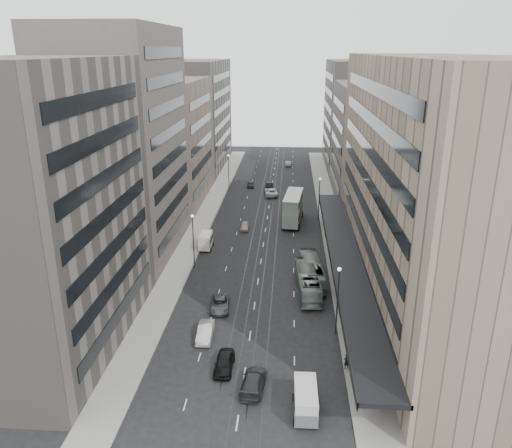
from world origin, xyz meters
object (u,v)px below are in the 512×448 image
(bus_far, at_px, (312,271))
(vw_microbus, at_px, (306,399))
(double_decker, at_px, (293,208))
(sedan_1, at_px, (205,332))
(pedestrian, at_px, (346,361))
(sedan_2, at_px, (220,304))
(panel_van, at_px, (206,240))
(sedan_0, at_px, (224,363))
(bus_near, at_px, (307,282))

(bus_far, bearing_deg, vw_microbus, 82.01)
(double_decker, relative_size, vw_microbus, 2.17)
(sedan_1, bearing_deg, pedestrian, -19.37)
(sedan_1, xyz_separation_m, sedan_2, (0.73, 6.65, -0.07))
(panel_van, distance_m, pedestrian, 36.75)
(sedan_1, relative_size, sedan_2, 0.93)
(double_decker, relative_size, sedan_1, 2.26)
(double_decker, distance_m, sedan_2, 34.60)
(panel_van, height_order, sedan_1, panel_van)
(sedan_2, bearing_deg, panel_van, 98.12)
(panel_van, xyz_separation_m, sedan_1, (4.24, -26.35, -0.65))
(vw_microbus, height_order, sedan_2, vw_microbus)
(sedan_0, bearing_deg, sedan_1, 117.46)
(bus_far, distance_m, sedan_1, 19.83)
(sedan_2, bearing_deg, bus_far, 30.99)
(bus_near, distance_m, bus_far, 3.53)
(vw_microbus, bearing_deg, double_decker, 90.34)
(panel_van, relative_size, sedan_0, 0.90)
(panel_van, bearing_deg, double_decker, 43.29)
(pedestrian, bearing_deg, double_decker, -114.26)
(double_decker, xyz_separation_m, pedestrian, (5.33, -44.81, -2.02))
(double_decker, bearing_deg, sedan_0, -92.76)
(bus_far, xyz_separation_m, pedestrian, (2.76, -20.31, -0.53))
(sedan_2, relative_size, pedestrian, 2.92)
(panel_van, height_order, sedan_2, panel_van)
(pedestrian, bearing_deg, vw_microbus, 26.08)
(double_decker, height_order, vw_microbus, double_decker)
(vw_microbus, distance_m, sedan_2, 20.80)
(vw_microbus, xyz_separation_m, panel_van, (-15.11, 37.85, -0.03))
(double_decker, distance_m, pedestrian, 45.17)
(bus_far, xyz_separation_m, sedan_0, (-9.54, -21.13, -0.76))
(bus_far, distance_m, panel_van, 19.89)
(sedan_1, bearing_deg, sedan_0, -64.85)
(bus_near, bearing_deg, panel_van, -46.39)
(vw_microbus, relative_size, pedestrian, 2.84)
(double_decker, bearing_deg, bus_near, -80.22)
(bus_near, bearing_deg, vw_microbus, 83.54)
(vw_microbus, height_order, sedan_1, vw_microbus)
(panel_van, bearing_deg, sedan_0, -78.24)
(bus_far, bearing_deg, pedestrian, 93.00)
(vw_microbus, distance_m, sedan_0, 9.92)
(sedan_0, bearing_deg, panel_van, 103.21)
(bus_near, height_order, double_decker, double_decker)
(sedan_2, bearing_deg, bus_near, 19.88)
(bus_far, distance_m, vw_microbus, 26.99)
(bus_far, relative_size, pedestrian, 6.47)
(sedan_1, bearing_deg, panel_van, 97.53)
(sedan_0, distance_m, sedan_1, 6.36)
(double_decker, bearing_deg, bus_far, -78.10)
(double_decker, height_order, pedestrian, double_decker)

